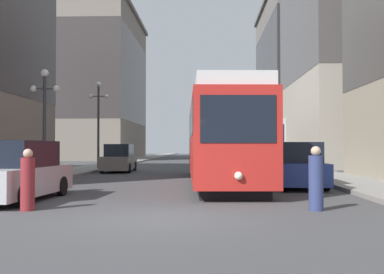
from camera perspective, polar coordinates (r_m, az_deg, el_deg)
ground_plane at (r=10.62m, az=-3.99°, el=-10.09°), size 200.00×200.00×0.00m
sidewalk_left at (r=51.18m, az=-7.72°, el=-2.99°), size 2.89×120.00×0.15m
sidewalk_right at (r=50.87m, az=9.15°, el=-2.99°), size 2.89×120.00×0.15m
streetcar at (r=20.62m, az=3.45°, el=0.05°), size 3.29×15.04×3.89m
transit_bus at (r=35.16m, az=7.53°, el=-0.73°), size 2.98×13.01×3.45m
parked_car_left_near at (r=14.96m, az=-20.99°, el=-4.19°), size 2.07×4.90×1.82m
parked_car_left_mid at (r=30.47m, az=-9.09°, el=-2.72°), size 2.04×5.05×1.82m
parked_car_right_far at (r=19.05m, az=12.99°, el=-3.59°), size 2.03×4.94×1.82m
pedestrian_crossing_near at (r=12.15m, az=15.23°, el=-5.28°), size 0.37×0.37×1.65m
pedestrian_crossing_far at (r=12.47m, az=-19.85°, el=-5.29°), size 0.35×0.35×1.58m
lamp_post_left_near at (r=22.74m, az=-17.95°, el=3.70°), size 1.41×0.36×5.17m
lamp_post_left_far at (r=33.01m, az=-11.62°, el=3.09°), size 1.41×0.36×6.11m
building_left_corner at (r=65.52m, az=-12.24°, el=6.49°), size 12.42×22.18×20.29m
building_right_midblock at (r=64.55m, az=16.17°, el=7.13°), size 16.49×22.55×21.38m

